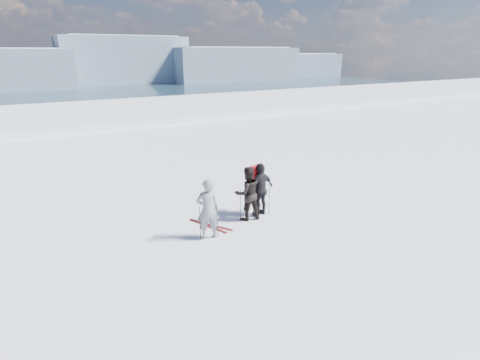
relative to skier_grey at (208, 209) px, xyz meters
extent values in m
plane|color=white|center=(3.40, 57.15, -18.49)|extent=(220.00, 208.01, 71.62)
cube|color=white|center=(3.40, 27.15, -7.49)|extent=(180.00, 16.00, 14.00)
plane|color=#1F3848|center=(3.40, 287.15, -30.99)|extent=(820.00, 820.00, 0.00)
cube|color=slate|center=(103.40, 467.15, -4.99)|extent=(140.00, 80.00, 52.00)
cube|color=white|center=(103.40, 467.15, 18.01)|extent=(119.00, 70.00, 8.00)
cube|color=slate|center=(233.40, 437.15, -10.99)|extent=(160.00, 80.00, 40.00)
cube|color=white|center=(233.40, 437.15, 6.01)|extent=(136.00, 70.00, 8.00)
cube|color=slate|center=(353.40, 467.15, -14.99)|extent=(130.00, 80.00, 32.00)
cube|color=white|center=(353.40, 467.15, -1.99)|extent=(110.50, 70.00, 8.00)
imported|color=gray|center=(0.00, 0.00, 0.00)|extent=(0.79, 0.59, 1.98)
imported|color=black|center=(1.81, 0.63, -0.02)|extent=(1.04, 0.87, 1.94)
imported|color=black|center=(2.41, 0.70, -0.01)|extent=(1.22, 0.72, 1.96)
cube|color=red|center=(2.35, 0.95, 1.28)|extent=(0.46, 0.32, 0.61)
cylinder|color=black|center=(-0.29, -0.03, -0.41)|extent=(0.02, 0.02, 1.16)
cylinder|color=black|center=(0.25, -0.14, -0.42)|extent=(0.02, 0.02, 1.14)
cylinder|color=black|center=(1.51, 0.60, -0.41)|extent=(0.02, 0.02, 1.16)
cylinder|color=black|center=(2.09, 0.59, -0.31)|extent=(0.02, 0.02, 1.36)
cylinder|color=black|center=(2.08, 0.66, -0.35)|extent=(0.02, 0.02, 1.27)
cylinder|color=black|center=(2.70, 0.58, -0.35)|extent=(0.02, 0.02, 1.28)
cube|color=black|center=(0.32, 0.76, -0.97)|extent=(0.74, 1.60, 0.03)
cube|color=black|center=(0.46, 0.76, -0.97)|extent=(0.97, 1.50, 0.03)
camera|label=1|loc=(-4.40, -9.84, 4.66)|focal=28.00mm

